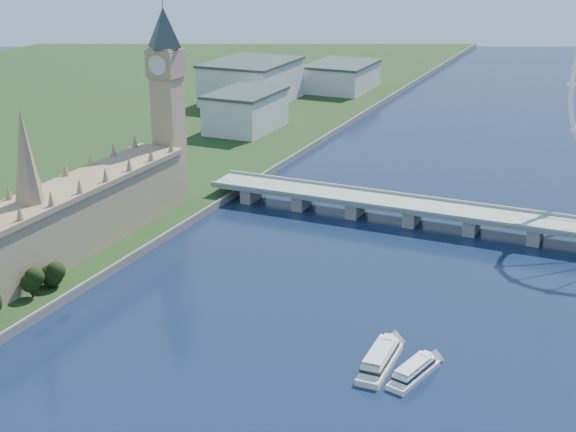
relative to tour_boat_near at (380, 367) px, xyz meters
The scene contains 6 objects.
parliament_range 157.86m from the tour_boat_near, behind, with size 24.00×200.00×70.00m.
big_ben 208.19m from the tour_boat_near, 142.40° to the left, with size 20.02×20.02×110.00m.
westminster_bridge 145.29m from the tour_boat_near, 101.24° to the left, with size 220.00×22.00×9.50m.
city_skyline 402.94m from the tour_boat_near, 88.44° to the left, with size 505.00×280.00×32.00m.
tour_boat_near is the anchor object (origin of this frame).
tour_boat_far 12.59m from the tour_boat_near, ahead, with size 7.01×27.54×6.06m, color white, non-canonical shape.
Camera 1 is at (96.64, -72.78, 140.63)m, focal length 50.00 mm.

